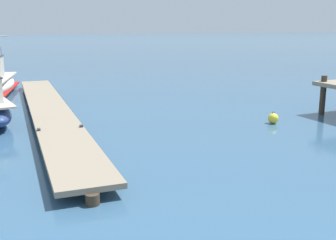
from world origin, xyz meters
name	(u,v)px	position (x,y,z in m)	size (l,w,h in m)	color
floating_dock	(50,110)	(-5.47, 17.90, 0.36)	(2.74, 21.56, 0.53)	gray
mooring_buoy	(273,118)	(4.01, 13.50, 0.24)	(0.47, 0.47, 0.54)	yellow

